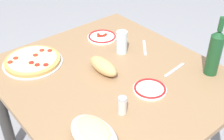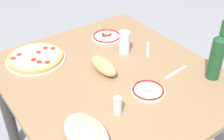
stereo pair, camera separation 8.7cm
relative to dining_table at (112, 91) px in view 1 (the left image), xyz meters
name	(u,v)px [view 1 (the left image)]	position (x,y,z in m)	size (l,w,h in m)	color
dining_table	(112,91)	(0.00, 0.00, 0.00)	(1.15, 1.05, 0.71)	#93704C
pepperoni_pizza	(33,61)	(-0.37, -0.27, 0.12)	(0.33, 0.33, 0.03)	#B7B7BC
baked_pasta_dish	(94,133)	(0.30, -0.34, 0.15)	(0.24, 0.15, 0.08)	white
wine_bottle	(215,52)	(0.32, 0.41, 0.24)	(0.07, 0.07, 0.32)	#194723
water_glass	(122,42)	(-0.14, 0.19, 0.18)	(0.06, 0.06, 0.13)	silver
side_plate_near	(102,37)	(-0.35, 0.21, 0.12)	(0.19, 0.19, 0.02)	white
side_plate_far	(150,89)	(0.22, 0.06, 0.12)	(0.17, 0.17, 0.02)	white
bread_loaf	(103,66)	(-0.05, -0.02, 0.15)	(0.20, 0.08, 0.08)	tan
spice_shaker	(122,105)	(0.25, -0.15, 0.15)	(0.04, 0.04, 0.09)	silver
fork_left	(175,70)	(0.18, 0.29, 0.11)	(0.17, 0.02, 0.01)	#B7B7BC
fork_right	(145,47)	(-0.09, 0.33, 0.11)	(0.17, 0.02, 0.01)	#B7B7BC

